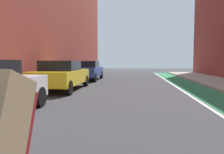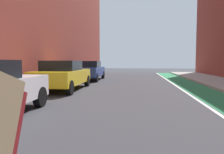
{
  "view_description": "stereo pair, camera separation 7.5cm",
  "coord_description": "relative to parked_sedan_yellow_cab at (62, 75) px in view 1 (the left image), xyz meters",
  "views": [
    {
      "loc": [
        0.45,
        4.41,
        1.48
      ],
      "look_at": [
        -0.27,
        10.71,
        1.03
      ],
      "focal_mm": 34.76,
      "sensor_mm": 36.0,
      "label": 1
    },
    {
      "loc": [
        0.52,
        4.42,
        1.48
      ],
      "look_at": [
        -0.27,
        10.71,
        1.03
      ],
      "focal_mm": 34.76,
      "sensor_mm": 36.0,
      "label": 2
    }
  ],
  "objects": [
    {
      "name": "ground_plane",
      "position": [
        3.43,
        -1.68,
        -0.79
      ],
      "size": [
        77.65,
        77.65,
        0.0
      ],
      "primitive_type": "plane",
      "color": "#38383D"
    },
    {
      "name": "bike_lane_paint",
      "position": [
        7.1,
        0.32,
        -0.79
      ],
      "size": [
        1.6,
        35.3,
        0.0
      ],
      "primitive_type": "cube",
      "color": "#2D8451",
      "rests_on": "ground"
    },
    {
      "name": "lane_divider_stripe",
      "position": [
        6.2,
        0.32,
        -0.79
      ],
      "size": [
        0.12,
        35.3,
        0.0
      ],
      "primitive_type": "cube",
      "color": "white",
      "rests_on": "ground"
    },
    {
      "name": "parked_sedan_yellow_cab",
      "position": [
        0.0,
        0.0,
        0.0
      ],
      "size": [
        2.04,
        4.67,
        1.53
      ],
      "color": "yellow",
      "rests_on": "ground"
    },
    {
      "name": "parked_sedan_blue",
      "position": [
        0.0,
        6.07,
        -0.0
      ],
      "size": [
        1.97,
        4.55,
        1.53
      ],
      "color": "navy",
      "rests_on": "ground"
    }
  ]
}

